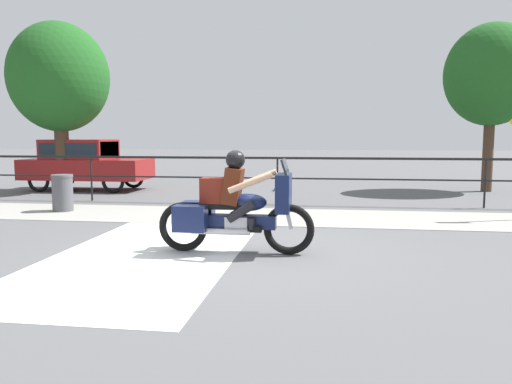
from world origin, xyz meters
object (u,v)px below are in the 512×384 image
Objects in this scene: tree_behind_sign at (492,75)px; parked_car at (84,161)px; motorcycle at (234,207)px; trash_bin at (63,193)px; tree_behind_car at (59,78)px.

parked_car is at bearing -173.87° from tree_behind_sign.
motorcycle is 0.45× the size of tree_behind_sign.
motorcycle is at bearing -37.04° from trash_bin.
tree_behind_car reaches higher than parked_car.
trash_bin is 0.16× the size of tree_behind_sign.
trash_bin is at bearing -61.08° from tree_behind_car.
parked_car is 0.76× the size of tree_behind_sign.
tree_behind_sign is at bearing 27.96° from trash_bin.
tree_behind_sign reaches higher than parked_car.
tree_behind_car is (-6.89, 7.46, 2.86)m from motorcycle.
tree_behind_car is (-13.34, -2.07, -0.11)m from tree_behind_sign.
motorcycle is 2.74× the size of trash_bin.
parked_car reaches higher than motorcycle.
motorcycle is 0.59× the size of parked_car.
parked_car is 0.76× the size of tree_behind_car.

